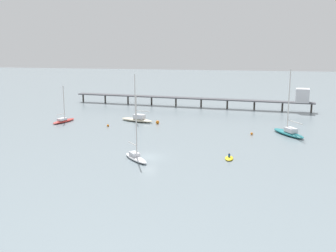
% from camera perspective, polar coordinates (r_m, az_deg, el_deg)
% --- Properties ---
extents(ground_plane, '(400.00, 400.00, 0.00)m').
position_cam_1_polar(ground_plane, '(71.84, -2.62, -4.26)').
color(ground_plane, gray).
extents(pier, '(71.24, 11.05, 6.54)m').
position_cam_1_polar(pier, '(120.94, 9.05, 3.91)').
color(pier, '#4C4C51').
rests_on(pier, ground_plane).
extents(sailboat_cream, '(9.14, 5.23, 11.54)m').
position_cam_1_polar(sailboat_cream, '(101.99, -4.23, 1.02)').
color(sailboat_cream, beige).
rests_on(sailboat_cream, ground_plane).
extents(sailboat_red, '(4.03, 7.53, 8.92)m').
position_cam_1_polar(sailboat_red, '(103.98, -14.15, 0.79)').
color(sailboat_red, red).
rests_on(sailboat_red, ground_plane).
extents(sailboat_teal, '(7.02, 9.70, 13.88)m').
position_cam_1_polar(sailboat_teal, '(91.02, 16.24, -0.74)').
color(sailboat_teal, '#1E727A').
rests_on(sailboat_teal, ground_plane).
extents(sailboat_white, '(5.84, 6.48, 11.16)m').
position_cam_1_polar(sailboat_white, '(70.06, -4.45, -4.12)').
color(sailboat_white, white).
rests_on(sailboat_white, ground_plane).
extents(dinghy_yellow, '(1.38, 3.03, 1.14)m').
position_cam_1_polar(dinghy_yellow, '(71.16, 8.38, -4.37)').
color(dinghy_yellow, yellow).
rests_on(dinghy_yellow, ground_plane).
extents(mooring_buoy_inner, '(0.55, 0.55, 0.55)m').
position_cam_1_polar(mooring_buoy_inner, '(96.93, -8.24, 0.07)').
color(mooring_buoy_inner, orange).
rests_on(mooring_buoy_inner, ground_plane).
extents(mooring_buoy_mid, '(0.85, 0.85, 0.85)m').
position_cam_1_polar(mooring_buoy_mid, '(98.93, -1.45, 0.52)').
color(mooring_buoy_mid, orange).
rests_on(mooring_buoy_mid, ground_plane).
extents(mooring_buoy_outer, '(0.55, 0.55, 0.55)m').
position_cam_1_polar(mooring_buoy_outer, '(89.49, 11.41, -1.04)').
color(mooring_buoy_outer, orange).
rests_on(mooring_buoy_outer, ground_plane).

